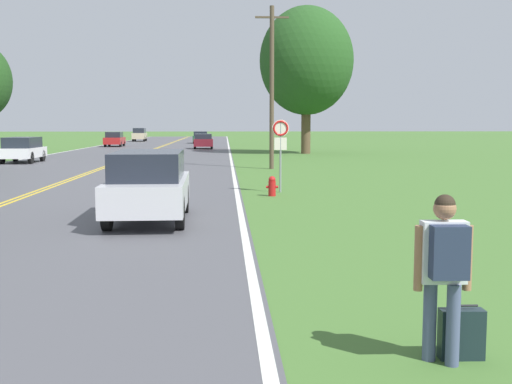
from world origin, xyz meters
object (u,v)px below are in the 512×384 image
traffic_sign (281,138)px  car_champagne_suv_horizon (140,134)px  suitcase (461,334)px  fire_hydrant (272,186)px  hitchhiker_person (444,262)px  car_maroon_hatchback_mid_far (203,141)px  car_white_suv_mid_near (23,149)px  car_red_sedan_receding (115,139)px  tree_left_verge (306,61)px  car_silver_suv_approaching (149,184)px  car_dark_green_hatchback_distant (201,137)px

traffic_sign → car_champagne_suv_horizon: 68.95m
suitcase → fire_hydrant: 15.23m
hitchhiker_person → car_champagne_suv_horizon: bearing=10.4°
hitchhiker_person → car_maroon_hatchback_mid_far: 56.80m
car_white_suv_mid_near → car_red_sedan_receding: bearing=-1.7°
traffic_sign → car_white_suv_mid_near: bearing=128.9°
car_champagne_suv_horizon → tree_left_verge: bearing=-155.6°
traffic_sign → car_silver_suv_approaching: 7.73m
hitchhiker_person → car_white_suv_mid_near: (-14.90, 34.75, -0.20)m
suitcase → car_champagne_suv_horizon: 85.14m
car_silver_suv_approaching → tree_left_verge: bearing=165.4°
car_silver_suv_approaching → car_white_suv_mid_near: bearing=-157.9°
hitchhiker_person → car_maroon_hatchback_mid_far: (-4.29, 56.63, -0.29)m
fire_hydrant → traffic_sign: (0.39, 1.18, 1.61)m
suitcase → car_dark_green_hatchback_distant: 74.42m
car_silver_suv_approaching → car_champagne_suv_horizon: 74.81m
hitchhiker_person → car_red_sedan_receding: bearing=13.4°
car_silver_suv_approaching → car_white_suv_mid_near: (-10.79, 24.82, -0.08)m
fire_hydrant → traffic_sign: bearing=71.8°
car_white_suv_mid_near → car_maroon_hatchback_mid_far: size_ratio=1.09×
fire_hydrant → car_red_sedan_receding: car_red_sedan_receding is taller
traffic_sign → car_white_suv_mid_near: traffic_sign is taller
traffic_sign → suitcase: bearing=-88.4°
car_white_suv_mid_near → car_maroon_hatchback_mid_far: 24.32m
traffic_sign → fire_hydrant: bearing=-108.2°
car_maroon_hatchback_mid_far → car_dark_green_hatchback_distant: bearing=-178.9°
fire_hydrant → suitcase: bearing=-86.8°
hitchhiker_person → car_dark_green_hatchback_distant: (-5.21, 74.36, -0.27)m
traffic_sign → car_red_sedan_receding: traffic_sign is taller
fire_hydrant → car_dark_green_hatchback_distant: 59.19m
car_white_suv_mid_near → hitchhiker_person: bearing=-156.8°
hitchhiker_person → fire_hydrant: size_ratio=2.57×
car_silver_suv_approaching → car_champagne_suv_horizon: size_ratio=1.06×
tree_left_verge → car_white_suv_mid_near: 23.43m
traffic_sign → car_maroon_hatchback_mid_far: size_ratio=0.69×
hitchhiker_person → traffic_sign: (-0.22, 16.53, 0.89)m
hitchhiker_person → fire_hydrant: 15.38m
car_white_suv_mid_near → car_dark_green_hatchback_distant: size_ratio=0.94×
suitcase → tree_left_verge: size_ratio=0.05×
tree_left_verge → suitcase: bearing=-95.2°
car_maroon_hatchback_mid_far → car_red_sedan_receding: bearing=-127.0°
car_silver_suv_approaching → car_champagne_suv_horizon: (-9.94, 74.14, 0.03)m
car_silver_suv_approaching → fire_hydrant: bearing=145.7°
hitchhiker_person → car_maroon_hatchback_mid_far: size_ratio=0.47×
tree_left_verge → car_dark_green_hatchback_distant: size_ratio=2.73×
car_red_sedan_receding → suitcase: bearing=-168.0°
car_red_sedan_receding → tree_left_verge: bearing=-133.9°
hitchhiker_person → suitcase: bearing=-59.7°
tree_left_verge → car_silver_suv_approaching: bearing=-103.3°
car_white_suv_mid_near → car_red_sedan_receding: 28.75m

